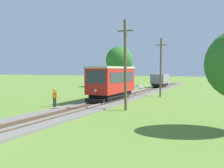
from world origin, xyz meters
TOP-DOWN VIEW (x-y plane):
  - red_tram at (0.00, 20.43)m, footprint 2.60×8.54m
  - freight_car at (0.00, 43.16)m, footprint 2.40×5.20m
  - utility_pole_near_tram at (3.76, 14.53)m, footprint 1.40×0.50m
  - utility_pole_mid at (3.76, 27.60)m, footprint 1.40×0.55m
  - gravel_pile at (-4.39, 44.23)m, footprint 2.00×2.00m
  - track_worker at (-3.12, 14.07)m, footprint 0.45×0.41m
  - tree_right_near at (-8.60, 44.36)m, footprint 5.39×5.39m

SIDE VIEW (x-z plane):
  - gravel_pile at x=-4.39m, z-range 0.00..0.80m
  - track_worker at x=-3.12m, z-range 0.09..1.88m
  - freight_car at x=0.00m, z-range 0.40..2.71m
  - red_tram at x=0.00m, z-range -0.20..4.59m
  - utility_pole_mid at x=3.76m, z-range 0.10..7.61m
  - utility_pole_near_tram at x=3.76m, z-range 0.10..7.80m
  - tree_right_near at x=-8.60m, z-range 1.32..9.37m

